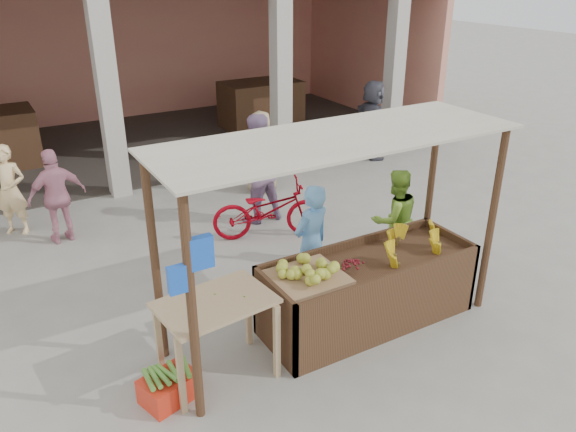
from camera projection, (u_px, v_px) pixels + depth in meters
ground at (332, 333)px, 6.66m from camera, size 60.00×60.00×0.00m
market_building at (115, 26)px, 12.60m from camera, size 14.40×6.40×4.20m
fruit_stall at (368, 292)px, 6.72m from camera, size 2.60×0.95×0.80m
stall_awning at (334, 175)px, 5.88m from camera, size 4.09×1.35×2.39m
banana_heap at (414, 240)px, 6.87m from camera, size 1.13×0.62×0.21m
melon_tray at (306, 273)px, 6.15m from camera, size 0.84×0.73×0.22m
berry_heap at (351, 264)px, 6.38m from camera, size 0.48×0.40×0.15m
side_table at (216, 313)px, 5.67m from camera, size 1.22×0.88×0.92m
papaya_pile at (215, 293)px, 5.57m from camera, size 0.68×0.39×0.19m
red_crate at (169, 388)px, 5.60m from camera, size 0.62×0.52×0.27m
plantain_bundle at (168, 374)px, 5.52m from camera, size 0.43×0.30×0.09m
produce_sacks at (299, 154)px, 11.86m from camera, size 0.82×0.76×0.62m
vendor_blue at (311, 240)px, 7.01m from camera, size 0.72×0.60×1.68m
vendor_green at (395, 217)px, 7.81m from camera, size 0.80×0.53×1.55m
motorcycle at (269, 209)px, 8.79m from camera, size 1.23×1.96×0.97m
shopper_b at (57, 193)px, 8.54m from camera, size 1.00×0.63×1.60m
shopper_c at (261, 148)px, 10.45m from camera, size 0.93×0.73×1.71m
shopper_d at (373, 118)px, 12.25m from camera, size 0.82×1.73×1.82m
shopper_e at (10, 189)px, 8.82m from camera, size 0.71×0.66×1.52m
shopper_f at (256, 164)px, 9.17m from camera, size 0.98×0.57×2.00m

